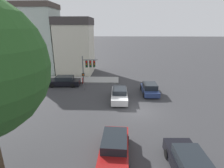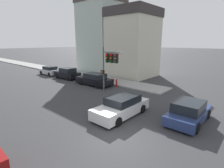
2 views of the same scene
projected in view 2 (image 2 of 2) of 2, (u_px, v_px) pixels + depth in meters
The scene contains 10 objects.
ground_plane at pixel (118, 142), 9.37m from camera, with size 300.00×300.00×0.00m, color #333335.
sidewalk_strip at pixel (35, 66), 37.82m from camera, with size 3.19×60.00×0.15m.
rowhouse_backdrop at pixel (114, 39), 28.37m from camera, with size 6.71×13.06×12.33m.
traffic_signal at pixel (109, 62), 17.07m from camera, with size 0.77×2.19×4.73m.
crossing_car_1 at pixel (189, 112), 11.60m from camera, with size 4.20×2.05×1.44m.
crossing_car_3 at pixel (122, 106), 12.58m from camera, with size 4.70×1.99×1.45m.
parked_car_0 at pixel (94, 79), 21.53m from camera, with size 2.17×4.84×1.47m.
parked_car_1 at pixel (67, 74), 25.33m from camera, with size 2.06×4.12×1.57m.
parked_car_2 at pixel (50, 71), 28.31m from camera, with size 1.97×3.92×1.36m.
fire_hydrant at pixel (117, 83), 20.78m from camera, with size 0.22×0.22×0.92m.
Camera 2 is at (-6.51, -5.27, 5.23)m, focal length 28.00 mm.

